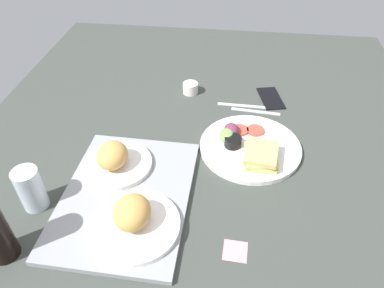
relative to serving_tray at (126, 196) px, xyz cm
name	(u,v)px	position (x,y,z in cm)	size (l,w,h in cm)	color
ground_plane	(201,163)	(17.37, -18.18, -2.30)	(190.00, 150.00, 3.00)	#383D38
serving_tray	(126,196)	(0.00, 0.00, 0.00)	(45.00, 33.00, 1.60)	gray
bread_plate_near	(134,219)	(-9.72, -4.79, 3.55)	(21.82, 21.82, 8.40)	white
bread_plate_far	(115,160)	(9.58, 5.40, 3.65)	(19.46, 19.46, 8.21)	white
plate_with_salad	(249,146)	(23.15, -32.24, 0.82)	(30.88, 30.88, 5.40)	white
drinking_glass	(31,189)	(-4.96, 22.68, 5.20)	(6.46, 6.46, 12.01)	silver
espresso_cup	(190,88)	(53.30, -10.44, 1.20)	(5.60, 5.60, 4.00)	silver
fork	(256,111)	(43.80, -34.64, -0.55)	(17.00, 1.40, 0.50)	#B7B7BC
knife	(244,106)	(46.80, -30.64, -0.55)	(19.00, 1.40, 0.50)	#B7B7BC
cell_phone	(271,98)	(52.79, -40.23, -0.40)	(14.40, 7.20, 0.80)	black
sticky_note	(235,251)	(-12.61, -29.22, -0.74)	(5.60, 5.60, 0.12)	pink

